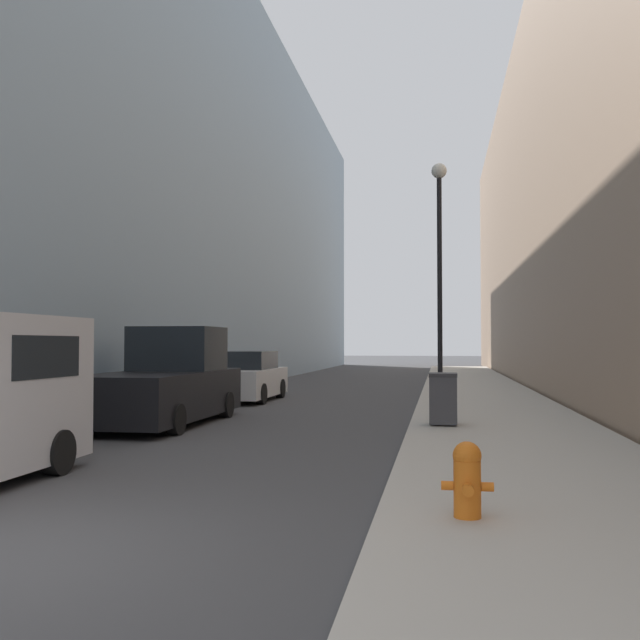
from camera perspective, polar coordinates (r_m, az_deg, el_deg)
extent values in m
cube|color=#B7B2A8|center=(23.59, 12.86, -6.16)|extent=(3.95, 60.00, 0.16)
cube|color=#849EB2|center=(35.30, -14.69, 9.84)|extent=(12.00, 60.00, 17.97)
cylinder|color=orange|center=(7.31, 11.70, -13.10)|extent=(0.27, 0.27, 0.55)
sphere|color=orange|center=(7.25, 11.69, -10.59)|extent=(0.28, 0.28, 0.28)
cylinder|color=orange|center=(7.24, 11.68, -9.93)|extent=(0.07, 0.07, 0.06)
cylinder|color=orange|center=(7.12, 11.76, -13.19)|extent=(0.11, 0.12, 0.11)
cylinder|color=orange|center=(7.30, 10.15, -12.90)|extent=(0.12, 0.09, 0.09)
cylinder|color=orange|center=(7.31, 13.25, -12.86)|extent=(0.12, 0.09, 0.09)
cube|color=#3D3D42|center=(15.14, 9.82, -6.34)|extent=(0.56, 0.61, 0.97)
cube|color=#2D2D31|center=(15.10, 9.81, -4.35)|extent=(0.58, 0.63, 0.08)
cylinder|color=black|center=(15.44, 8.93, -7.89)|extent=(0.05, 0.16, 0.16)
cylinder|color=black|center=(15.44, 10.72, -7.87)|extent=(0.05, 0.16, 0.16)
cylinder|color=black|center=(18.54, 9.61, -6.73)|extent=(0.24, 0.24, 0.25)
cylinder|color=black|center=(18.52, 9.56, 2.16)|extent=(0.12, 0.12, 5.99)
sphere|color=silver|center=(19.00, 9.51, 11.69)|extent=(0.39, 0.39, 0.39)
cylinder|color=black|center=(10.89, -20.27, -9.91)|extent=(0.24, 0.64, 0.64)
cube|color=black|center=(16.78, -12.51, -5.83)|extent=(2.12, 5.58, 1.03)
cube|color=black|center=(17.65, -11.29, -2.26)|extent=(1.95, 1.79, 1.05)
cylinder|color=black|center=(18.78, -13.34, -6.53)|extent=(0.24, 0.64, 0.64)
cylinder|color=black|center=(18.11, -7.52, -6.74)|extent=(0.24, 0.64, 0.64)
cylinder|color=black|center=(15.66, -18.31, -7.43)|extent=(0.24, 0.64, 0.64)
cylinder|color=black|center=(14.85, -11.49, -7.80)|extent=(0.24, 0.64, 0.64)
cube|color=silver|center=(23.31, -5.91, -4.98)|extent=(1.80, 4.36, 0.87)
cube|color=#1E2328|center=(23.28, -5.90, -3.21)|extent=(1.58, 2.27, 0.57)
cylinder|color=black|center=(24.81, -6.94, -5.42)|extent=(0.24, 0.64, 0.64)
cylinder|color=black|center=(24.39, -3.21, -5.49)|extent=(0.24, 0.64, 0.64)
cylinder|color=black|center=(22.32, -8.87, -5.81)|extent=(0.24, 0.64, 0.64)
cylinder|color=black|center=(21.85, -4.73, -5.91)|extent=(0.24, 0.64, 0.64)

